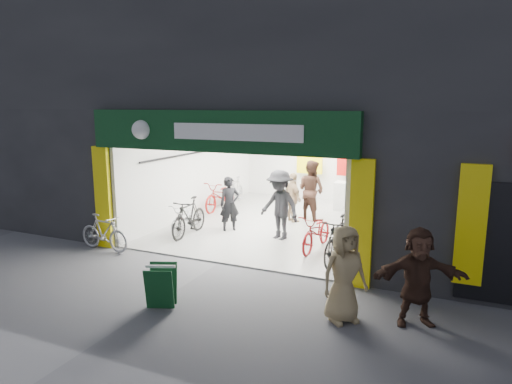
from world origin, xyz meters
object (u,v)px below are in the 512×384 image
Objects in this scene: bike_right_front at (338,240)px; sandwich_board at (161,285)px; parked_bike at (104,233)px; pedestrian_near at (344,274)px; bike_left_front at (185,218)px.

bike_right_front is 4.36m from sandwich_board.
parked_bike is 1.98× the size of sandwich_board.
pedestrian_near reaches higher than sandwich_board.
pedestrian_near reaches higher than bike_left_front.
bike_right_front is 2.32× the size of sandwich_board.
bike_left_front is at bearing 176.62° from bike_right_front.
sandwich_board is (-2.31, -3.69, -0.11)m from bike_right_front.
bike_left_front reaches higher than sandwich_board.
pedestrian_near is (5.40, -3.55, 0.40)m from bike_left_front.
parked_bike is 3.92m from sandwich_board.
bike_left_front is 0.99× the size of pedestrian_near.
bike_right_front is at bearing 61.79° from pedestrian_near.
sandwich_board is at bearing -116.86° from bike_right_front.
pedestrian_near reaches higher than parked_bike.
bike_right_front is (4.60, -0.69, 0.11)m from bike_left_front.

